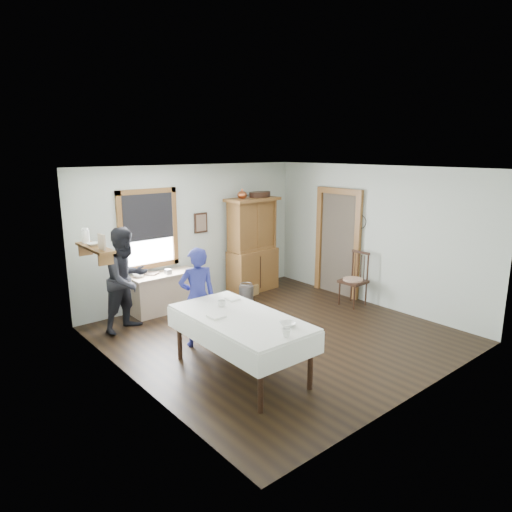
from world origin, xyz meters
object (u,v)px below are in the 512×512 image
work_counter (165,292)px  dining_table (240,345)px  china_hutch (253,245)px  woman_blue (197,301)px  spindle_chair (353,279)px  wicker_basket (249,290)px  figure_dark (127,283)px  pail (246,293)px

work_counter → dining_table: 2.89m
china_hutch → woman_blue: china_hutch is taller
dining_table → work_counter: bearing=81.4°
dining_table → spindle_chair: size_ratio=1.94×
china_hutch → wicker_basket: bearing=-146.9°
china_hutch → dining_table: (-2.53, -2.81, -0.59)m
wicker_basket → figure_dark: bearing=-176.8°
dining_table → spindle_chair: (3.40, 0.79, 0.12)m
pail → woman_blue: size_ratio=0.22×
china_hutch → spindle_chair: (0.87, -2.01, -0.47)m
china_hutch → wicker_basket: size_ratio=5.63×
work_counter → wicker_basket: size_ratio=3.62×
china_hutch → figure_dark: bearing=-176.4°
work_counter → china_hutch: (2.10, -0.05, 0.63)m
wicker_basket → woman_blue: woman_blue is taller
china_hutch → woman_blue: bearing=-149.4°
china_hutch → wicker_basket: china_hutch is taller
wicker_basket → figure_dark: 2.83m
pail → china_hutch: bearing=40.1°
wicker_basket → figure_dark: (-2.73, -0.15, 0.71)m
china_hutch → pail: (-0.56, -0.47, -0.84)m
spindle_chair → figure_dark: figure_dark is taller
wicker_basket → pail: bearing=-136.4°
woman_blue → figure_dark: 1.41m
work_counter → figure_dark: bearing=-156.9°
wicker_basket → figure_dark: figure_dark is taller
work_counter → pail: 1.64m
dining_table → spindle_chair: bearing=13.1°
china_hutch → woman_blue: size_ratio=1.38×
china_hutch → figure_dark: size_ratio=1.23×
work_counter → woman_blue: 1.77m
work_counter → wicker_basket: (1.82, -0.25, -0.26)m
china_hutch → pail: bearing=-143.1°
spindle_chair → figure_dark: size_ratio=0.65×
figure_dark → woman_blue: bearing=-84.3°
pail → woman_blue: 2.31m
china_hutch → figure_dark: china_hutch is taller
work_counter → spindle_chair: (2.97, -2.06, 0.17)m
spindle_chair → figure_dark: bearing=155.1°
spindle_chair → woman_blue: size_ratio=0.74×
wicker_basket → woman_blue: (-2.18, -1.45, 0.62)m
work_counter → spindle_chair: 3.62m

